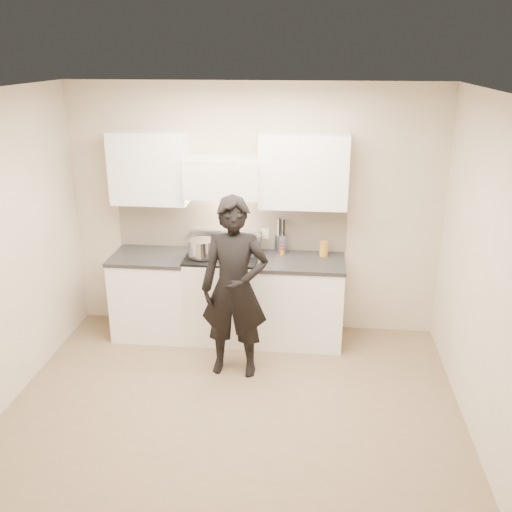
# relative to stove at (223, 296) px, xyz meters

# --- Properties ---
(ground_plane) EXTENTS (4.00, 4.00, 0.00)m
(ground_plane) POSITION_rel_stove_xyz_m (0.30, -1.42, -0.47)
(ground_plane) COLOR #876E51
(room_shell) EXTENTS (4.04, 3.54, 2.70)m
(room_shell) POSITION_rel_stove_xyz_m (0.24, -1.05, 1.12)
(room_shell) COLOR beige
(room_shell) RESTS_ON ground
(stove) EXTENTS (0.76, 0.65, 0.96)m
(stove) POSITION_rel_stove_xyz_m (0.00, 0.00, 0.00)
(stove) COLOR white
(stove) RESTS_ON ground
(counter_right) EXTENTS (0.92, 0.67, 0.92)m
(counter_right) POSITION_rel_stove_xyz_m (0.83, 0.00, -0.01)
(counter_right) COLOR white
(counter_right) RESTS_ON ground
(counter_left) EXTENTS (0.82, 0.67, 0.92)m
(counter_left) POSITION_rel_stove_xyz_m (-0.78, 0.00, -0.01)
(counter_left) COLOR white
(counter_left) RESTS_ON ground
(wok) EXTENTS (0.42, 0.50, 0.34)m
(wok) POSITION_rel_stove_xyz_m (0.19, 0.14, 0.60)
(wok) COLOR silver
(wok) RESTS_ON stove
(stock_pot) EXTENTS (0.38, 0.28, 0.18)m
(stock_pot) POSITION_rel_stove_xyz_m (-0.20, -0.10, 0.57)
(stock_pot) COLOR silver
(stock_pot) RESTS_ON stove
(utensil_crock) EXTENTS (0.14, 0.14, 0.37)m
(utensil_crock) POSITION_rel_stove_xyz_m (0.60, 0.25, 0.56)
(utensil_crock) COLOR #A9A7BA
(utensil_crock) RESTS_ON counter_right
(spice_jar) EXTENTS (0.04, 0.04, 0.08)m
(spice_jar) POSITION_rel_stove_xyz_m (0.62, 0.14, 0.49)
(spice_jar) COLOR orange
(spice_jar) RESTS_ON counter_right
(oil_glass) EXTENTS (0.09, 0.09, 0.16)m
(oil_glass) POSITION_rel_stove_xyz_m (1.07, 0.15, 0.52)
(oil_glass) COLOR #C68225
(oil_glass) RESTS_ON counter_right
(person) EXTENTS (0.66, 0.45, 1.76)m
(person) POSITION_rel_stove_xyz_m (0.23, -0.72, 0.41)
(person) COLOR black
(person) RESTS_ON ground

